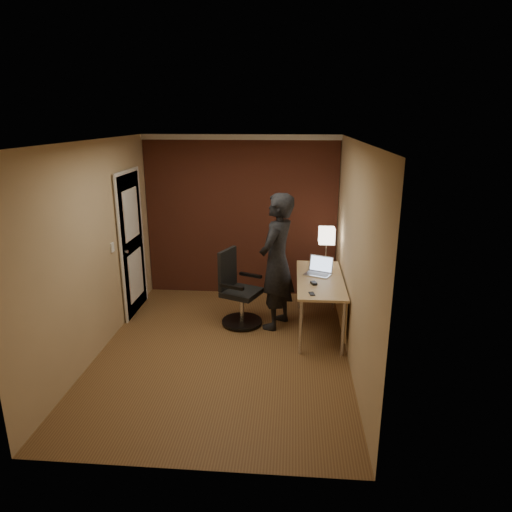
% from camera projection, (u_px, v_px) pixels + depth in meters
% --- Properties ---
extents(room, '(4.00, 4.00, 4.00)m').
position_uv_depth(room, '(219.00, 215.00, 6.70)').
color(room, brown).
rests_on(room, ground).
extents(desk, '(0.60, 1.50, 0.73)m').
position_uv_depth(desk, '(325.00, 288.00, 5.98)').
color(desk, tan).
rests_on(desk, ground).
extents(desk_lamp, '(0.22, 0.22, 0.54)m').
position_uv_depth(desk_lamp, '(327.00, 236.00, 6.39)').
color(desk_lamp, silver).
rests_on(desk_lamp, desk).
extents(laptop, '(0.40, 0.37, 0.23)m').
position_uv_depth(laptop, '(319.00, 269.00, 6.10)').
color(laptop, silver).
rests_on(laptop, desk).
extents(mouse, '(0.09, 0.11, 0.03)m').
position_uv_depth(mouse, '(314.00, 283.00, 5.72)').
color(mouse, black).
rests_on(mouse, desk).
extents(phone, '(0.08, 0.12, 0.01)m').
position_uv_depth(phone, '(312.00, 294.00, 5.41)').
color(phone, black).
rests_on(phone, desk).
extents(office_chair, '(0.60, 0.65, 1.02)m').
position_uv_depth(office_chair, '(238.00, 293.00, 6.21)').
color(office_chair, black).
rests_on(office_chair, ground).
extents(person, '(0.66, 0.79, 1.83)m').
position_uv_depth(person, '(277.00, 262.00, 6.01)').
color(person, black).
rests_on(person, ground).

